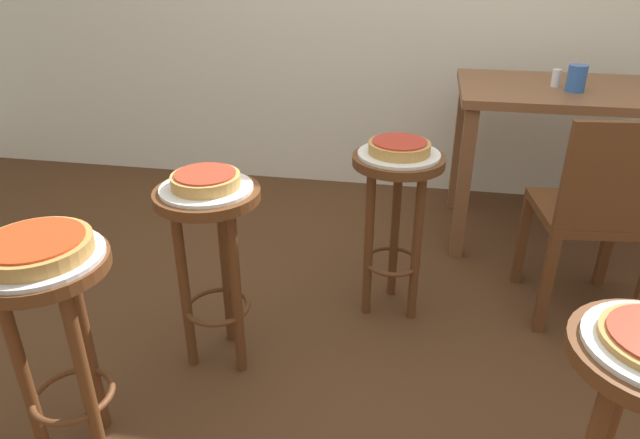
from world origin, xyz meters
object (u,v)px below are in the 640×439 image
at_px(serving_plate_leftside, 206,188).
at_px(wooden_chair, 599,212).
at_px(stool_foreground, 637,419).
at_px(stool_leftside, 212,241).
at_px(pizza_rear, 399,147).
at_px(cup_near_edge, 577,78).
at_px(pizza_middle, 35,247).
at_px(serving_plate_rear, 399,154).
at_px(condiment_shaker, 556,78).
at_px(dining_table, 569,114).
at_px(serving_plate_middle, 38,257).
at_px(stool_rear, 396,202).
at_px(stool_middle, 54,320).
at_px(pizza_leftside, 206,180).

xyz_separation_m(serving_plate_leftside, wooden_chair, (1.34, 0.51, -0.21)).
relative_size(stool_foreground, serving_plate_leftside, 2.25).
relative_size(stool_foreground, stool_leftside, 1.00).
xyz_separation_m(pizza_rear, cup_near_edge, (0.73, 0.70, 0.13)).
distance_m(pizza_middle, cup_near_edge, 2.26).
bearing_deg(pizza_middle, stool_foreground, -3.63).
xyz_separation_m(stool_foreground, serving_plate_rear, (-0.57, 1.01, 0.19)).
distance_m(serving_plate_rear, condiment_shaker, 1.03).
bearing_deg(stool_foreground, stool_leftside, 153.31).
relative_size(stool_leftside, serving_plate_rear, 2.20).
xyz_separation_m(dining_table, wooden_chair, (0.00, -0.70, -0.18)).
bearing_deg(wooden_chair, pizza_rear, -173.72).
height_order(serving_plate_middle, stool_leftside, serving_plate_middle).
xyz_separation_m(stool_rear, dining_table, (0.75, 0.78, 0.16)).
relative_size(serving_plate_leftside, stool_rear, 0.44).
distance_m(stool_middle, serving_plate_leftside, 0.59).
xyz_separation_m(serving_plate_leftside, serving_plate_rear, (0.58, 0.43, 0.00)).
bearing_deg(serving_plate_middle, stool_rear, 47.50).
bearing_deg(dining_table, stool_leftside, -137.70).
xyz_separation_m(serving_plate_rear, pizza_rear, (-0.00, -0.00, 0.03)).
height_order(pizza_leftside, condiment_shaker, condiment_shaker).
bearing_deg(pizza_middle, stool_middle, 0.00).
relative_size(stool_foreground, pizza_middle, 2.44).
relative_size(stool_foreground, cup_near_edge, 5.76).
bearing_deg(serving_plate_leftside, stool_foreground, -26.69).
bearing_deg(serving_plate_leftside, condiment_shaker, 44.15).
xyz_separation_m(cup_near_edge, condiment_shaker, (-0.07, 0.08, -0.02)).
bearing_deg(stool_leftside, serving_plate_rear, 36.29).
bearing_deg(wooden_chair, pizza_middle, -147.88).
relative_size(pizza_leftside, pizza_rear, 0.96).
distance_m(stool_middle, condiment_shaker, 2.29).
height_order(pizza_leftside, dining_table, dining_table).
distance_m(pizza_middle, condiment_shaker, 2.27).
height_order(serving_plate_rear, pizza_rear, pizza_rear).
bearing_deg(stool_leftside, stool_rear, 36.29).
bearing_deg(serving_plate_leftside, wooden_chair, 20.93).
height_order(stool_rear, condiment_shaker, condiment_shaker).
bearing_deg(condiment_shaker, serving_plate_leftside, -135.85).
height_order(stool_middle, serving_plate_leftside, serving_plate_leftside).
bearing_deg(condiment_shaker, cup_near_edge, -48.54).
bearing_deg(serving_plate_leftside, serving_plate_middle, -117.78).
height_order(stool_rear, dining_table, dining_table).
bearing_deg(pizza_rear, pizza_leftside, -143.71).
xyz_separation_m(stool_leftside, cup_near_edge, (1.32, 1.13, 0.35)).
distance_m(pizza_leftside, dining_table, 1.80).
bearing_deg(stool_leftside, wooden_chair, 20.93).
height_order(stool_leftside, stool_rear, same).
xyz_separation_m(stool_foreground, serving_plate_middle, (-1.41, 0.09, 0.19)).
bearing_deg(stool_foreground, pizza_leftside, 153.31).
bearing_deg(pizza_leftside, pizza_middle, -117.78).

